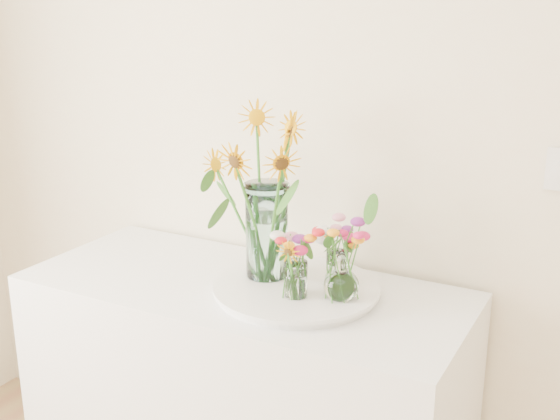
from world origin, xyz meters
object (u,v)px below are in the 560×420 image
object	(u,v)px
tray	(296,291)
small_vase_a	(296,280)
mason_jar	(267,231)
small_vase_b	(342,276)
small_vase_c	(336,268)
counter	(245,411)

from	to	relation	value
tray	small_vase_a	xyz separation A→B (m)	(0.03, -0.07, 0.07)
tray	mason_jar	xyz separation A→B (m)	(-0.12, 0.03, 0.16)
mason_jar	small_vase_b	xyz separation A→B (m)	(0.27, -0.05, -0.08)
tray	small_vase_a	bearing A→B (deg)	-64.44
small_vase_b	small_vase_c	world-z (taller)	small_vase_b
tray	small_vase_c	bearing A→B (deg)	39.47
tray	small_vase_b	xyz separation A→B (m)	(0.15, -0.02, 0.09)
small_vase_a	small_vase_c	world-z (taller)	small_vase_a
small_vase_a	small_vase_b	xyz separation A→B (m)	(0.12, 0.05, 0.02)
tray	small_vase_a	size ratio (longest dim) A/B	4.24
mason_jar	small_vase_c	size ratio (longest dim) A/B	2.83
tray	small_vase_b	world-z (taller)	small_vase_b
counter	small_vase_a	size ratio (longest dim) A/B	12.45
small_vase_a	small_vase_b	bearing A→B (deg)	22.87
tray	mason_jar	distance (m)	0.20
mason_jar	small_vase_a	world-z (taller)	mason_jar
small_vase_a	small_vase_c	bearing A→B (deg)	68.05
counter	tray	world-z (taller)	tray
tray	small_vase_a	distance (m)	0.10
counter	small_vase_a	xyz separation A→B (m)	(0.22, -0.06, 0.53)
small_vase_b	tray	bearing A→B (deg)	172.21
counter	small_vase_a	bearing A→B (deg)	-15.96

